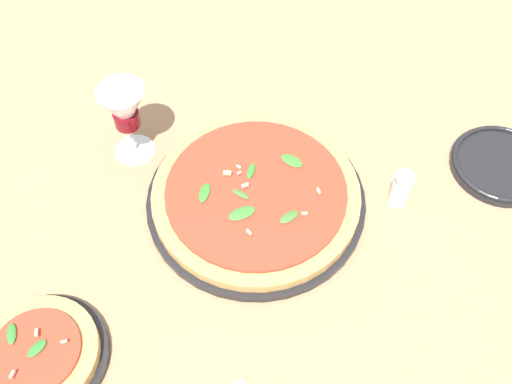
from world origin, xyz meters
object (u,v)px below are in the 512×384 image
(pizza_arugula_main, at_px, (256,197))
(side_plate_white, at_px, (501,164))
(wine_glass, at_px, (125,112))
(shaker_pepper, at_px, (401,189))
(pizza_personal_side, at_px, (39,355))

(pizza_arugula_main, xyz_separation_m, side_plate_white, (-0.42, -0.04, -0.01))
(wine_glass, xyz_separation_m, shaker_pepper, (-0.43, 0.14, -0.07))
(shaker_pepper, bearing_deg, pizza_arugula_main, -3.28)
(shaker_pepper, bearing_deg, pizza_personal_side, 22.60)
(pizza_arugula_main, height_order, shaker_pepper, shaker_pepper)
(pizza_arugula_main, distance_m, wine_glass, 0.25)
(pizza_arugula_main, xyz_separation_m, shaker_pepper, (-0.23, 0.01, 0.02))
(side_plate_white, bearing_deg, shaker_pepper, 16.50)
(pizza_personal_side, distance_m, side_plate_white, 0.78)
(side_plate_white, bearing_deg, pizza_personal_side, 21.08)
(pizza_personal_side, bearing_deg, pizza_arugula_main, -142.60)
(pizza_arugula_main, distance_m, shaker_pepper, 0.23)
(pizza_arugula_main, bearing_deg, side_plate_white, -174.19)
(pizza_personal_side, relative_size, shaker_pepper, 2.75)
(shaker_pepper, bearing_deg, side_plate_white, -163.50)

